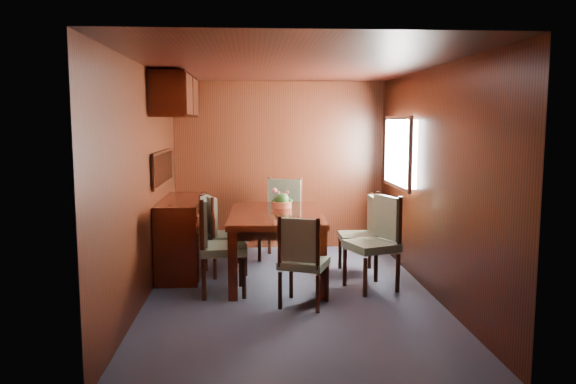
{
  "coord_description": "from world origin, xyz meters",
  "views": [
    {
      "loc": [
        -0.4,
        -5.78,
        1.84
      ],
      "look_at": [
        0.0,
        0.4,
        1.05
      ],
      "focal_mm": 35.0,
      "sensor_mm": 36.0,
      "label": 1
    }
  ],
  "objects": [
    {
      "name": "chair_left_far",
      "position": [
        -0.8,
        0.86,
        0.54
      ],
      "size": [
        0.57,
        0.58,
        0.97
      ],
      "rotation": [
        0.0,
        0.0,
        -1.23
      ],
      "color": "black",
      "rests_on": "ground"
    },
    {
      "name": "chair_head",
      "position": [
        0.08,
        -0.42,
        0.52
      ],
      "size": [
        0.56,
        0.55,
        0.93
      ],
      "rotation": [
        0.0,
        0.0,
        -0.37
      ],
      "color": "black",
      "rests_on": "ground"
    },
    {
      "name": "room_shell",
      "position": [
        -0.1,
        0.33,
        1.63
      ],
      "size": [
        3.06,
        4.52,
        2.41
      ],
      "color": "black",
      "rests_on": "ground"
    },
    {
      "name": "sideboard",
      "position": [
        -1.25,
        1.0,
        0.45
      ],
      "size": [
        0.48,
        1.4,
        0.9
      ],
      "primitive_type": "cube",
      "color": "black",
      "rests_on": "ground"
    },
    {
      "name": "flower_centerpiece",
      "position": [
        -0.04,
        0.94,
        0.91
      ],
      "size": [
        0.25,
        0.25,
        0.25
      ],
      "color": "#C95F3D",
      "rests_on": "dining_table"
    },
    {
      "name": "chair_left_near",
      "position": [
        -0.8,
        0.08,
        0.58
      ],
      "size": [
        0.52,
        0.54,
        1.05
      ],
      "rotation": [
        0.0,
        0.0,
        -1.47
      ],
      "color": "black",
      "rests_on": "ground"
    },
    {
      "name": "chair_right_far",
      "position": [
        0.95,
        0.8,
        0.53
      ],
      "size": [
        0.44,
        0.46,
        0.96
      ],
      "rotation": [
        0.0,
        0.0,
        1.56
      ],
      "color": "black",
      "rests_on": "ground"
    },
    {
      "name": "dining_table",
      "position": [
        -0.12,
        0.61,
        0.68
      ],
      "size": [
        1.1,
        1.71,
        0.79
      ],
      "rotation": [
        0.0,
        0.0,
        -0.03
      ],
      "color": "black",
      "rests_on": "ground"
    },
    {
      "name": "chair_foot",
      "position": [
        -0.0,
        1.66,
        0.6
      ],
      "size": [
        0.64,
        0.63,
        1.07
      ],
      "rotation": [
        0.0,
        0.0,
        2.79
      ],
      "color": "black",
      "rests_on": "ground"
    },
    {
      "name": "chair_right_near",
      "position": [
        0.97,
        0.17,
        0.58
      ],
      "size": [
        0.61,
        0.63,
        1.04
      ],
      "rotation": [
        0.0,
        0.0,
        1.92
      ],
      "color": "black",
      "rests_on": "ground"
    },
    {
      "name": "ground",
      "position": [
        0.0,
        0.0,
        0.0
      ],
      "size": [
        4.5,
        4.5,
        0.0
      ],
      "primitive_type": "plane",
      "color": "#303342",
      "rests_on": "ground"
    }
  ]
}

